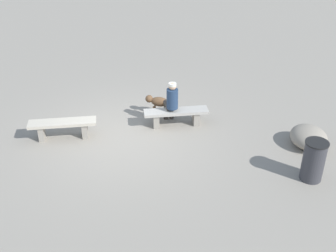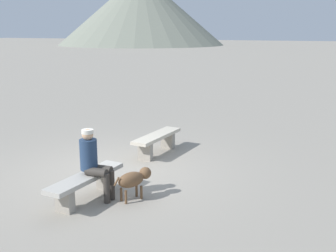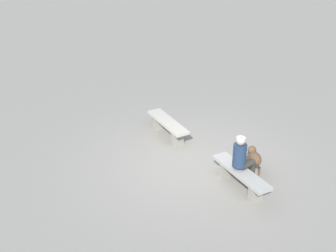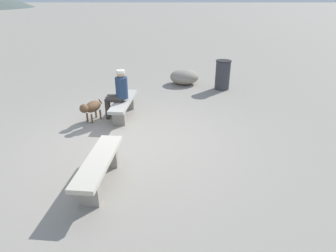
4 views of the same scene
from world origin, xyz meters
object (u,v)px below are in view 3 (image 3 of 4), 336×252
at_px(bench_left, 168,125).
at_px(seated_person, 242,157).
at_px(bench_right, 241,175).
at_px(dog, 255,157).

xyz_separation_m(bench_left, seated_person, (2.82, 0.11, 0.36)).
xyz_separation_m(bench_left, bench_right, (2.93, 0.00, -0.02)).
distance_m(seated_person, dog, 0.76).
bearing_deg(seated_person, bench_right, -46.01).
distance_m(bench_right, seated_person, 0.41).
relative_size(bench_left, dog, 2.47).
bearing_deg(seated_person, dog, 109.26).
xyz_separation_m(bench_left, dog, (2.58, 0.75, 0.03)).
height_order(bench_right, seated_person, seated_person).
distance_m(bench_left, seated_person, 2.85).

